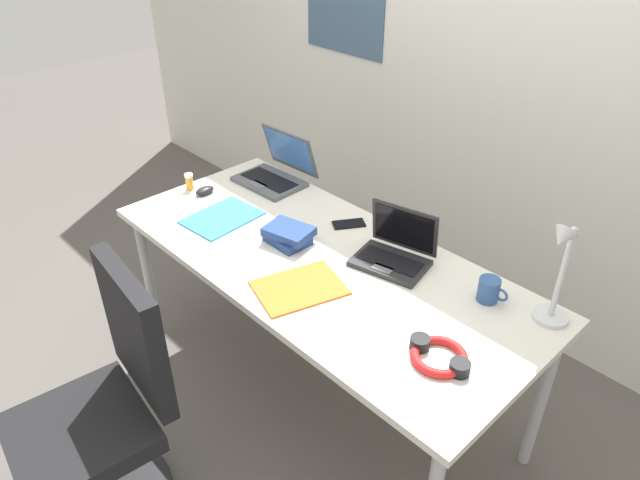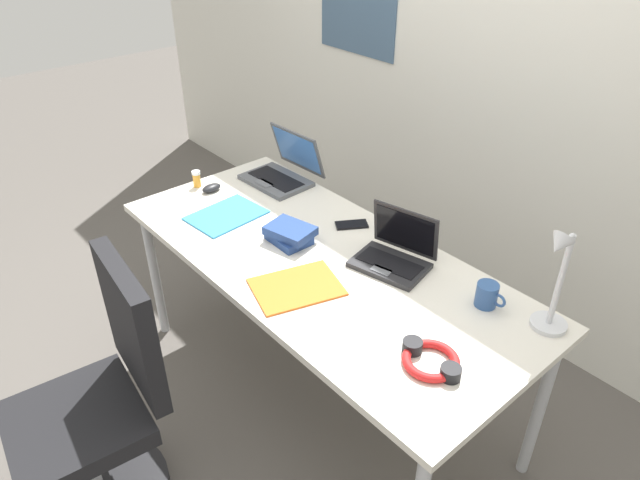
# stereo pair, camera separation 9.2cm
# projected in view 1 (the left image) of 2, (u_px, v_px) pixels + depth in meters

# --- Properties ---
(ground_plane) EXTENTS (12.00, 12.00, 0.00)m
(ground_plane) POSITION_uv_depth(u_px,v_px,m) (320.00, 390.00, 2.65)
(ground_plane) COLOR #56514C
(wall_back) EXTENTS (6.00, 0.13, 2.60)m
(wall_back) POSITION_uv_depth(u_px,v_px,m) (497.00, 59.00, 2.59)
(wall_back) COLOR silver
(wall_back) RESTS_ON ground_plane
(desk) EXTENTS (1.80, 0.80, 0.74)m
(desk) POSITION_uv_depth(u_px,v_px,m) (320.00, 269.00, 2.28)
(desk) COLOR silver
(desk) RESTS_ON ground_plane
(desk_lamp) EXTENTS (0.12, 0.18, 0.40)m
(desk_lamp) POSITION_uv_depth(u_px,v_px,m) (558.00, 275.00, 1.82)
(desk_lamp) COLOR silver
(desk_lamp) RESTS_ON desk
(laptop_front_left) EXTENTS (0.34, 0.30, 0.23)m
(laptop_front_left) POSITION_uv_depth(u_px,v_px,m) (276.00, 172.00, 2.78)
(laptop_front_left) COLOR #515459
(laptop_front_left) RESTS_ON desk
(laptop_far_corner) EXTENTS (0.32, 0.27, 0.21)m
(laptop_far_corner) POSITION_uv_depth(u_px,v_px,m) (394.00, 252.00, 2.21)
(laptop_far_corner) COLOR #232326
(laptop_far_corner) RESTS_ON desk
(computer_mouse) EXTENTS (0.06, 0.10, 0.03)m
(computer_mouse) POSITION_uv_depth(u_px,v_px,m) (205.00, 191.00, 2.69)
(computer_mouse) COLOR black
(computer_mouse) RESTS_ON desk
(cell_phone) EXTENTS (0.13, 0.15, 0.01)m
(cell_phone) POSITION_uv_depth(u_px,v_px,m) (349.00, 224.00, 2.46)
(cell_phone) COLOR black
(cell_phone) RESTS_ON desk
(headphones) EXTENTS (0.21, 0.18, 0.04)m
(headphones) POSITION_uv_depth(u_px,v_px,m) (439.00, 356.00, 1.77)
(headphones) COLOR red
(headphones) RESTS_ON desk
(pill_bottle) EXTENTS (0.04, 0.04, 0.08)m
(pill_bottle) POSITION_uv_depth(u_px,v_px,m) (189.00, 181.00, 2.71)
(pill_bottle) COLOR gold
(pill_bottle) RESTS_ON desk
(book_stack) EXTENTS (0.21, 0.18, 0.07)m
(book_stack) POSITION_uv_depth(u_px,v_px,m) (288.00, 235.00, 2.33)
(book_stack) COLOR navy
(book_stack) RESTS_ON desk
(paper_folder_back_left) EXTENTS (0.31, 0.36, 0.01)m
(paper_folder_back_left) POSITION_uv_depth(u_px,v_px,m) (299.00, 288.00, 2.08)
(paper_folder_back_left) COLOR orange
(paper_folder_back_left) RESTS_ON desk
(paper_folder_near_lamp) EXTENTS (0.26, 0.33, 0.01)m
(paper_folder_near_lamp) POSITION_uv_depth(u_px,v_px,m) (222.00, 218.00, 2.50)
(paper_folder_near_lamp) COLOR #338CC6
(paper_folder_near_lamp) RESTS_ON desk
(coffee_mug) EXTENTS (0.11, 0.08, 0.09)m
(coffee_mug) POSITION_uv_depth(u_px,v_px,m) (489.00, 290.00, 2.00)
(coffee_mug) COLOR #2D518C
(coffee_mug) RESTS_ON desk
(office_chair) EXTENTS (0.52, 0.56, 0.97)m
(office_chair) POSITION_uv_depth(u_px,v_px,m) (104.00, 425.00, 1.99)
(office_chair) COLOR black
(office_chair) RESTS_ON ground_plane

